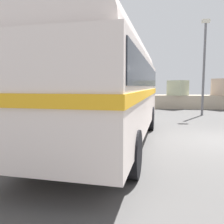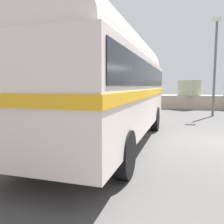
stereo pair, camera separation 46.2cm
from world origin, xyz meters
name	(u,v)px [view 2 (the right image)]	position (x,y,z in m)	size (l,w,h in m)	color
breakwater	(187,99)	(-0.04, 11.77, 0.76)	(31.36, 2.23, 2.47)	#B3A58E
vintage_coach	(110,79)	(-3.78, -0.81, 2.05)	(3.28, 8.78, 3.70)	black
lamp_post	(215,63)	(0.92, 6.91, 3.20)	(0.50, 1.02, 5.59)	#5B5B60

